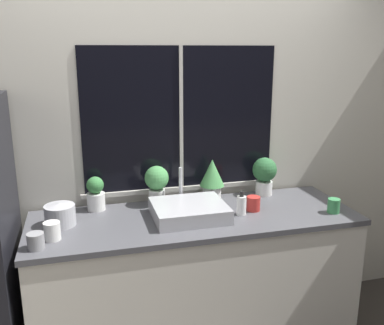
{
  "coord_description": "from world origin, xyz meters",
  "views": [
    {
      "loc": [
        -0.68,
        -2.1,
        1.94
      ],
      "look_at": [
        -0.02,
        0.34,
        1.27
      ],
      "focal_mm": 40.0,
      "sensor_mm": 36.0,
      "label": 1
    }
  ],
  "objects": [
    {
      "name": "counter",
      "position": [
        0.0,
        0.34,
        0.46
      ],
      "size": [
        2.06,
        0.7,
        0.92
      ],
      "color": "silver",
      "rests_on": "ground_plane"
    },
    {
      "name": "wall_right",
      "position": [
        2.08,
        1.5,
        1.35
      ],
      "size": [
        0.06,
        7.0,
        2.7
      ],
      "color": "beige",
      "rests_on": "ground_plane"
    },
    {
      "name": "potted_plant_far_left",
      "position": [
        -0.6,
        0.61,
        1.03
      ],
      "size": [
        0.12,
        0.12,
        0.22
      ],
      "color": "white",
      "rests_on": "counter"
    },
    {
      "name": "mug_white",
      "position": [
        -0.86,
        0.2,
        0.97
      ],
      "size": [
        0.09,
        0.09,
        0.1
      ],
      "color": "white",
      "rests_on": "counter"
    },
    {
      "name": "kettle",
      "position": [
        -0.82,
        0.4,
        0.99
      ],
      "size": [
        0.18,
        0.18,
        0.14
      ],
      "color": "#B2B2B7",
      "rests_on": "counter"
    },
    {
      "name": "mug_red",
      "position": [
        0.39,
        0.33,
        0.97
      ],
      "size": [
        0.09,
        0.09,
        0.09
      ],
      "color": "#B72D28",
      "rests_on": "counter"
    },
    {
      "name": "mug_green",
      "position": [
        0.87,
        0.16,
        0.97
      ],
      "size": [
        0.08,
        0.08,
        0.09
      ],
      "color": "#38844C",
      "rests_on": "counter"
    },
    {
      "name": "soap_bottle",
      "position": [
        0.29,
        0.28,
        0.99
      ],
      "size": [
        0.06,
        0.06,
        0.16
      ],
      "color": "white",
      "rests_on": "counter"
    },
    {
      "name": "potted_plant_center_right",
      "position": [
        0.19,
        0.61,
        1.08
      ],
      "size": [
        0.17,
        0.17,
        0.29
      ],
      "color": "white",
      "rests_on": "counter"
    },
    {
      "name": "potted_plant_center_left",
      "position": [
        -0.2,
        0.61,
        1.08
      ],
      "size": [
        0.16,
        0.16,
        0.27
      ],
      "color": "white",
      "rests_on": "counter"
    },
    {
      "name": "wall_back",
      "position": [
        0.0,
        0.75,
        1.35
      ],
      "size": [
        8.0,
        0.09,
        2.7
      ],
      "color": "beige",
      "rests_on": "ground_plane"
    },
    {
      "name": "potted_plant_far_right",
      "position": [
        0.59,
        0.61,
        1.08
      ],
      "size": [
        0.17,
        0.17,
        0.27
      ],
      "color": "white",
      "rests_on": "counter"
    },
    {
      "name": "mug_grey",
      "position": [
        -0.94,
        0.11,
        0.96
      ],
      "size": [
        0.09,
        0.09,
        0.09
      ],
      "color": "gray",
      "rests_on": "counter"
    },
    {
      "name": "sink",
      "position": [
        -0.05,
        0.33,
        0.97
      ],
      "size": [
        0.45,
        0.44,
        0.26
      ],
      "color": "#ADADB2",
      "rests_on": "counter"
    }
  ]
}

